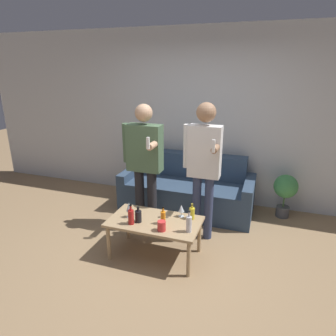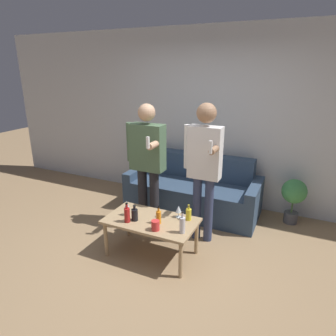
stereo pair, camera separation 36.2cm
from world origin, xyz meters
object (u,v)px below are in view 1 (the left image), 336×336
object	(u,v)px
person_standing_left	(144,158)
person_standing_right	(204,161)
coffee_table	(155,224)
bottle_orange	(189,224)
couch	(188,190)

from	to	relation	value
person_standing_left	person_standing_right	size ratio (longest dim) A/B	0.97
coffee_table	bottle_orange	xyz separation A→B (m)	(0.43, -0.11, 0.15)
coffee_table	person_standing_left	size ratio (longest dim) A/B	0.62
couch	person_standing_left	xyz separation A→B (m)	(-0.41, -0.70, 0.68)
bottle_orange	person_standing_right	size ratio (longest dim) A/B	0.14
couch	coffee_table	xyz separation A→B (m)	(-0.02, -1.32, 0.10)
coffee_table	person_standing_left	distance (m)	0.93
couch	bottle_orange	world-z (taller)	couch
person_standing_left	person_standing_right	distance (m)	0.80
couch	person_standing_right	world-z (taller)	person_standing_right
couch	coffee_table	distance (m)	1.33
couch	person_standing_right	size ratio (longest dim) A/B	1.14
coffee_table	person_standing_right	bearing A→B (deg)	54.10
person_standing_left	couch	bearing A→B (deg)	59.95
person_standing_right	bottle_orange	bearing A→B (deg)	-88.94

